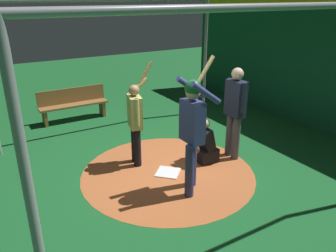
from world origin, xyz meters
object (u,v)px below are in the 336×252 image
batter (193,125)px  home_plate (168,172)px  visitor (135,119)px  catcher (204,145)px  bench (73,104)px  umpire (235,108)px

batter → home_plate: bearing=-86.7°
home_plate → batter: 1.38m
batter → visitor: size_ratio=1.14×
catcher → visitor: 1.46m
catcher → bench: bearing=-67.5°
visitor → bench: 3.17m
batter → catcher: bearing=-137.9°
catcher → umpire: umpire is taller
batter → visitor: batter is taller
bench → home_plate: bearing=100.2°
bench → catcher: bearing=112.5°
catcher → umpire: bearing=168.5°
home_plate → visitor: visitor is taller
umpire → visitor: 1.96m
catcher → visitor: size_ratio=0.47×
umpire → visitor: size_ratio=0.94×
umpire → bench: umpire is taller
home_plate → batter: bearing=93.3°
catcher → umpire: size_ratio=0.50×
home_plate → umpire: umpire is taller
visitor → bench: (0.35, -3.12, -0.48)m
home_plate → batter: batter is taller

